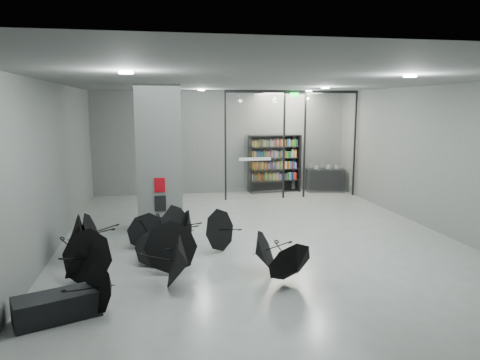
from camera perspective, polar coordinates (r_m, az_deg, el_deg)
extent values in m
plane|color=gray|center=(11.48, 2.86, -8.07)|extent=(14.00, 14.00, 0.00)
cube|color=slate|center=(10.97, 3.03, 12.28)|extent=(10.00, 14.00, 0.02)
cube|color=#5B5D5A|center=(17.90, -2.26, 4.75)|extent=(10.00, 0.02, 4.00)
cube|color=#5B5D5A|center=(4.68, 23.42, -9.33)|extent=(10.00, 0.02, 4.00)
cube|color=#5B5D5A|center=(11.03, -23.23, 1.11)|extent=(0.02, 14.00, 4.00)
cube|color=#5B5D5A|center=(13.14, 24.70, 2.22)|extent=(0.02, 14.00, 4.00)
cube|color=slate|center=(12.74, -10.20, 2.73)|extent=(1.20, 1.20, 4.00)
cube|color=#A50A07|center=(12.22, -10.10, -0.63)|extent=(0.28, 0.04, 0.38)
cube|color=black|center=(12.31, -10.03, -2.92)|extent=(0.30, 0.03, 0.42)
cube|color=#0CE533|center=(16.71, 6.88, 10.61)|extent=(0.30, 0.06, 0.15)
cube|color=silver|center=(16.60, 1.92, 4.39)|extent=(2.20, 0.02, 3.95)
cube|color=silver|center=(17.45, 11.28, 4.46)|extent=(2.00, 0.02, 3.95)
cube|color=black|center=(16.41, -1.85, 4.33)|extent=(0.06, 0.06, 4.00)
cube|color=black|center=(16.87, 5.58, 4.43)|extent=(0.06, 0.06, 4.00)
cube|color=black|center=(17.11, 8.16, 4.45)|extent=(0.06, 0.06, 4.00)
cube|color=black|center=(17.85, 14.28, 4.45)|extent=(0.06, 0.06, 4.00)
cube|color=black|center=(16.91, 6.68, 11.03)|extent=(5.00, 0.08, 0.10)
cube|color=black|center=(8.18, -22.09, -14.59)|extent=(1.44, 1.02, 0.42)
cube|color=black|center=(18.60, 10.70, -0.02)|extent=(1.62, 0.89, 0.92)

